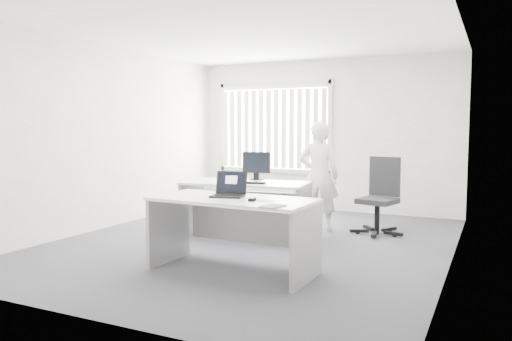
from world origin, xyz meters
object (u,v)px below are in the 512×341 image
at_px(desk_near, 233,219).
at_px(monitor, 256,166).
at_px(person, 319,176).
at_px(office_chair, 379,210).
at_px(laptop, 227,185).
at_px(desk_far, 246,197).

bearing_deg(desk_near, monitor, 110.29).
bearing_deg(person, monitor, 28.62).
distance_m(office_chair, monitor, 1.91).
height_order(laptop, monitor, monitor).
relative_size(desk_near, laptop, 5.13).
height_order(office_chair, laptop, office_chair).
xyz_separation_m(office_chair, laptop, (-1.09, -2.58, 0.59)).
height_order(person, monitor, person).
distance_m(office_chair, person, 1.01).
xyz_separation_m(desk_near, desk_far, (-0.63, 1.55, -0.01)).
relative_size(desk_near, person, 1.08).
relative_size(desk_near, office_chair, 1.59).
distance_m(person, monitor, 0.99).
bearing_deg(office_chair, desk_near, -97.15).
relative_size(desk_near, monitor, 4.36).
relative_size(office_chair, person, 0.68).
height_order(desk_far, person, person).
distance_m(desk_far, office_chair, 1.97).
xyz_separation_m(person, laptop, (-0.21, -2.44, 0.11)).
bearing_deg(monitor, person, 27.89).
height_order(desk_near, monitor, monitor).
bearing_deg(office_chair, monitor, -140.61).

